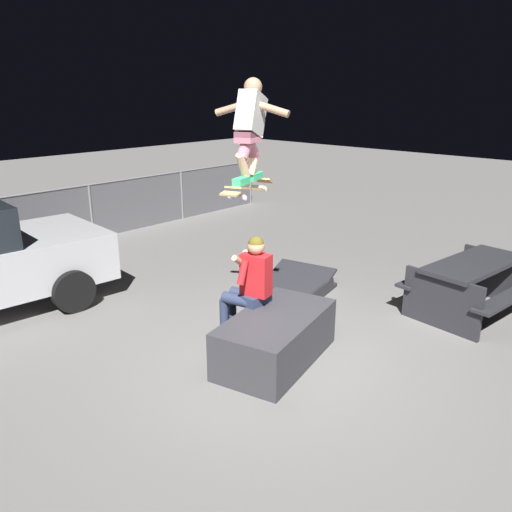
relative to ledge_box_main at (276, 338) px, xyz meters
name	(u,v)px	position (x,y,z in m)	size (l,w,h in m)	color
ground_plane	(278,359)	(0.04, -0.01, -0.28)	(40.00, 40.00, 0.00)	slate
ledge_box_main	(276,338)	(0.00, 0.00, 0.00)	(1.56, 0.83, 0.56)	#38383D
person_sitting_on_ledge	(248,284)	(0.07, 0.51, 0.51)	(0.59, 0.78, 1.39)	#2D3856
skateboard	(248,189)	(0.12, 0.54, 1.65)	(1.03, 0.52, 0.17)	#AD8451
skater_airborne	(250,126)	(0.17, 0.56, 2.33)	(0.63, 0.86, 1.12)	#2D9E66
kicker_ramp	(292,289)	(1.74, 1.15, -0.21)	(1.37, 1.21, 0.41)	#28282D
picnic_table_back	(473,279)	(2.86, -1.12, 0.22)	(1.85, 1.54, 0.75)	#28282D
fence_back	(34,220)	(0.04, 6.09, 0.34)	(12.05, 0.05, 1.15)	slate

